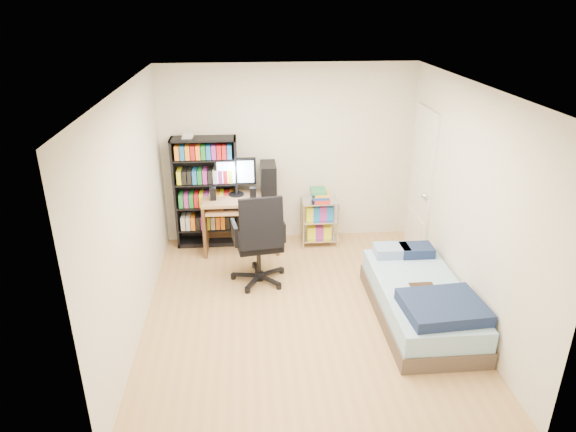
{
  "coord_description": "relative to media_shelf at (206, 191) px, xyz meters",
  "views": [
    {
      "loc": [
        -0.57,
        -4.89,
        3.3
      ],
      "look_at": [
        -0.13,
        0.4,
        1.01
      ],
      "focal_mm": 32.0,
      "sensor_mm": 36.0,
      "label": 1
    }
  ],
  "objects": [
    {
      "name": "room",
      "position": [
        1.15,
        -1.84,
        0.45
      ],
      "size": [
        3.58,
        4.08,
        2.58
      ],
      "color": "tan",
      "rests_on": "ground"
    },
    {
      "name": "media_shelf",
      "position": [
        0.0,
        0.0,
        0.0
      ],
      "size": [
        0.88,
        0.29,
        1.62
      ],
      "color": "black",
      "rests_on": "room"
    },
    {
      "name": "bed",
      "position": [
        2.42,
        -2.09,
        -0.57
      ],
      "size": [
        0.92,
        1.84,
        0.52
      ],
      "color": "#51443C",
      "rests_on": "room"
    },
    {
      "name": "office_chair",
      "position": [
        0.69,
        -1.15,
        -0.42
      ],
      "size": [
        0.81,
        0.81,
        1.19
      ],
      "rotation": [
        0.0,
        0.0,
        0.15
      ],
      "color": "black",
      "rests_on": "room"
    },
    {
      "name": "door",
      "position": [
        2.87,
        -0.49,
        0.2
      ],
      "size": [
        0.12,
        0.8,
        2.0
      ],
      "color": "silver",
      "rests_on": "room"
    },
    {
      "name": "computer_desk",
      "position": [
        0.57,
        -0.15,
        -0.1
      ],
      "size": [
        1.03,
        0.6,
        1.29
      ],
      "color": "tan",
      "rests_on": "room"
    },
    {
      "name": "wire_cart",
      "position": [
        1.57,
        -0.13,
        -0.27
      ],
      "size": [
        0.51,
        0.37,
        0.82
      ],
      "rotation": [
        0.0,
        0.0,
        -0.0
      ],
      "color": "silver",
      "rests_on": "room"
    }
  ]
}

